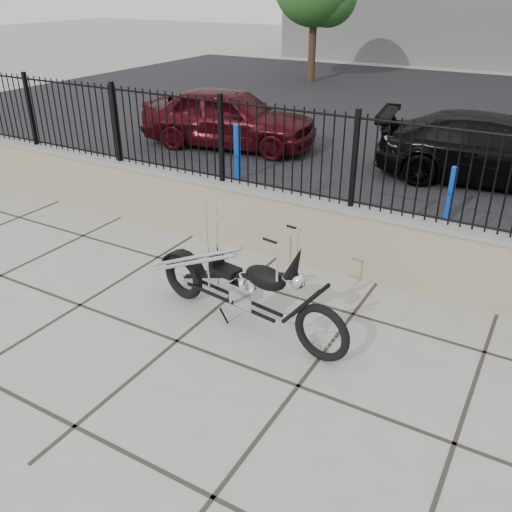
% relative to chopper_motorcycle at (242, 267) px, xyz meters
% --- Properties ---
extents(ground_plane, '(90.00, 90.00, 0.00)m').
position_rel_chopper_motorcycle_xyz_m(ground_plane, '(-0.46, -0.66, -0.76)').
color(ground_plane, '#99968E').
rests_on(ground_plane, ground).
extents(parking_lot, '(30.00, 30.00, 0.00)m').
position_rel_chopper_motorcycle_xyz_m(parking_lot, '(-0.46, 11.84, -0.76)').
color(parking_lot, black).
rests_on(parking_lot, ground).
extents(retaining_wall, '(14.00, 0.36, 0.96)m').
position_rel_chopper_motorcycle_xyz_m(retaining_wall, '(-0.46, 1.84, -0.28)').
color(retaining_wall, gray).
rests_on(retaining_wall, ground_plane).
extents(iron_fence, '(14.00, 0.08, 1.20)m').
position_rel_chopper_motorcycle_xyz_m(iron_fence, '(-0.46, 1.84, 0.80)').
color(iron_fence, black).
rests_on(iron_fence, retaining_wall).
extents(chopper_motorcycle, '(2.56, 0.81, 1.52)m').
position_rel_chopper_motorcycle_xyz_m(chopper_motorcycle, '(0.00, 0.00, 0.00)').
color(chopper_motorcycle, black).
rests_on(chopper_motorcycle, ground_plane).
extents(car_red, '(4.38, 2.32, 1.42)m').
position_rel_chopper_motorcycle_xyz_m(car_red, '(-4.25, 6.37, -0.05)').
color(car_red, '#3F090F').
rests_on(car_red, parking_lot).
extents(car_black, '(4.74, 2.50, 1.31)m').
position_rel_chopper_motorcycle_xyz_m(car_black, '(1.61, 6.78, -0.10)').
color(car_black, black).
rests_on(car_black, parking_lot).
extents(bollard_a, '(0.18, 0.18, 1.12)m').
position_rel_chopper_motorcycle_xyz_m(bollard_a, '(-2.77, 4.34, -0.20)').
color(bollard_a, blue).
rests_on(bollard_a, ground_plane).
extents(bollard_b, '(0.13, 0.13, 0.91)m').
position_rel_chopper_motorcycle_xyz_m(bollard_b, '(1.34, 4.39, -0.30)').
color(bollard_b, '#0B3FAC').
rests_on(bollard_b, ground_plane).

